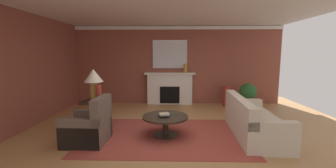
{
  "coord_description": "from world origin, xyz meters",
  "views": [
    {
      "loc": [
        -0.0,
        -4.55,
        1.78
      ],
      "look_at": [
        -0.15,
        1.15,
        1.0
      ],
      "focal_mm": 23.03,
      "sensor_mm": 36.0,
      "label": 1
    }
  ],
  "objects_px": {
    "coffee_table": "(166,121)",
    "potted_plant": "(248,94)",
    "fireplace": "(170,89)",
    "vase_mantel_right": "(185,68)",
    "mantel_mirror": "(170,54)",
    "armchair_near_window": "(89,128)",
    "side_table": "(95,113)",
    "vase_on_side_table": "(99,93)",
    "vase_tall_corner": "(227,96)",
    "table_lamp": "(94,79)",
    "sofa": "(253,122)"
  },
  "relations": [
    {
      "from": "fireplace",
      "to": "potted_plant",
      "type": "bearing_deg",
      "value": -12.3
    },
    {
      "from": "side_table",
      "to": "vase_tall_corner",
      "type": "height_order",
      "value": "side_table"
    },
    {
      "from": "sofa",
      "to": "vase_tall_corner",
      "type": "xyz_separation_m",
      "value": [
        0.12,
        2.74,
        0.05
      ]
    },
    {
      "from": "potted_plant",
      "to": "side_table",
      "type": "bearing_deg",
      "value": -153.07
    },
    {
      "from": "coffee_table",
      "to": "vase_mantel_right",
      "type": "distance_m",
      "value": 3.27
    },
    {
      "from": "coffee_table",
      "to": "side_table",
      "type": "distance_m",
      "value": 1.72
    },
    {
      "from": "fireplace",
      "to": "vase_tall_corner",
      "type": "distance_m",
      "value": 2.04
    },
    {
      "from": "side_table",
      "to": "sofa",
      "type": "bearing_deg",
      "value": -4.26
    },
    {
      "from": "armchair_near_window",
      "to": "vase_on_side_table",
      "type": "height_order",
      "value": "vase_on_side_table"
    },
    {
      "from": "vase_tall_corner",
      "to": "potted_plant",
      "type": "bearing_deg",
      "value": -24.12
    },
    {
      "from": "sofa",
      "to": "armchair_near_window",
      "type": "bearing_deg",
      "value": -171.78
    },
    {
      "from": "table_lamp",
      "to": "armchair_near_window",
      "type": "bearing_deg",
      "value": -79.16
    },
    {
      "from": "sofa",
      "to": "table_lamp",
      "type": "xyz_separation_m",
      "value": [
        -3.61,
        0.27,
        0.93
      ]
    },
    {
      "from": "table_lamp",
      "to": "mantel_mirror",
      "type": "bearing_deg",
      "value": 59.17
    },
    {
      "from": "fireplace",
      "to": "coffee_table",
      "type": "relative_size",
      "value": 1.8
    },
    {
      "from": "coffee_table",
      "to": "side_table",
      "type": "xyz_separation_m",
      "value": [
        -1.68,
        0.35,
        0.06
      ]
    },
    {
      "from": "mantel_mirror",
      "to": "vase_tall_corner",
      "type": "xyz_separation_m",
      "value": [
        2.01,
        -0.42,
        -1.45
      ]
    },
    {
      "from": "vase_tall_corner",
      "to": "table_lamp",
      "type": "bearing_deg",
      "value": -146.51
    },
    {
      "from": "sofa",
      "to": "armchair_near_window",
      "type": "relative_size",
      "value": 2.26
    },
    {
      "from": "vase_on_side_table",
      "to": "fireplace",
      "type": "bearing_deg",
      "value": 61.41
    },
    {
      "from": "armchair_near_window",
      "to": "vase_mantel_right",
      "type": "relative_size",
      "value": 2.95
    },
    {
      "from": "mantel_mirror",
      "to": "vase_on_side_table",
      "type": "xyz_separation_m",
      "value": [
        -1.57,
        -3.01,
        -0.89
      ]
    },
    {
      "from": "fireplace",
      "to": "sofa",
      "type": "height_order",
      "value": "fireplace"
    },
    {
      "from": "sofa",
      "to": "table_lamp",
      "type": "bearing_deg",
      "value": 175.74
    },
    {
      "from": "coffee_table",
      "to": "vase_tall_corner",
      "type": "bearing_deg",
      "value": 53.98
    },
    {
      "from": "fireplace",
      "to": "side_table",
      "type": "xyz_separation_m",
      "value": [
        -1.72,
        -2.77,
        -0.14
      ]
    },
    {
      "from": "armchair_near_window",
      "to": "table_lamp",
      "type": "relative_size",
      "value": 1.27
    },
    {
      "from": "mantel_mirror",
      "to": "side_table",
      "type": "height_order",
      "value": "mantel_mirror"
    },
    {
      "from": "fireplace",
      "to": "vase_mantel_right",
      "type": "distance_m",
      "value": 0.94
    },
    {
      "from": "sofa",
      "to": "armchair_near_window",
      "type": "height_order",
      "value": "armchair_near_window"
    },
    {
      "from": "coffee_table",
      "to": "vase_tall_corner",
      "type": "relative_size",
      "value": 1.46
    },
    {
      "from": "mantel_mirror",
      "to": "sofa",
      "type": "relative_size",
      "value": 0.57
    },
    {
      "from": "armchair_near_window",
      "to": "vase_tall_corner",
      "type": "height_order",
      "value": "armchair_near_window"
    },
    {
      "from": "sofa",
      "to": "vase_mantel_right",
      "type": "relative_size",
      "value": 6.66
    },
    {
      "from": "fireplace",
      "to": "vase_tall_corner",
      "type": "height_order",
      "value": "fireplace"
    },
    {
      "from": "mantel_mirror",
      "to": "armchair_near_window",
      "type": "relative_size",
      "value": 1.3
    },
    {
      "from": "mantel_mirror",
      "to": "coffee_table",
      "type": "bearing_deg",
      "value": -90.75
    },
    {
      "from": "side_table",
      "to": "vase_on_side_table",
      "type": "bearing_deg",
      "value": -38.66
    },
    {
      "from": "coffee_table",
      "to": "potted_plant",
      "type": "bearing_deg",
      "value": 43.9
    },
    {
      "from": "fireplace",
      "to": "potted_plant",
      "type": "xyz_separation_m",
      "value": [
        2.61,
        -0.57,
        -0.05
      ]
    },
    {
      "from": "coffee_table",
      "to": "vase_mantel_right",
      "type": "height_order",
      "value": "vase_mantel_right"
    },
    {
      "from": "mantel_mirror",
      "to": "vase_tall_corner",
      "type": "bearing_deg",
      "value": -11.83
    },
    {
      "from": "fireplace",
      "to": "vase_mantel_right",
      "type": "height_order",
      "value": "vase_mantel_right"
    },
    {
      "from": "vase_mantel_right",
      "to": "vase_on_side_table",
      "type": "bearing_deg",
      "value": -126.81
    },
    {
      "from": "fireplace",
      "to": "table_lamp",
      "type": "relative_size",
      "value": 2.4
    },
    {
      "from": "mantel_mirror",
      "to": "armchair_near_window",
      "type": "height_order",
      "value": "mantel_mirror"
    },
    {
      "from": "potted_plant",
      "to": "table_lamp",
      "type": "bearing_deg",
      "value": -153.07
    },
    {
      "from": "vase_mantel_right",
      "to": "mantel_mirror",
      "type": "bearing_deg",
      "value": 162.82
    },
    {
      "from": "vase_on_side_table",
      "to": "potted_plant",
      "type": "height_order",
      "value": "vase_on_side_table"
    },
    {
      "from": "mantel_mirror",
      "to": "potted_plant",
      "type": "relative_size",
      "value": 1.48
    }
  ]
}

